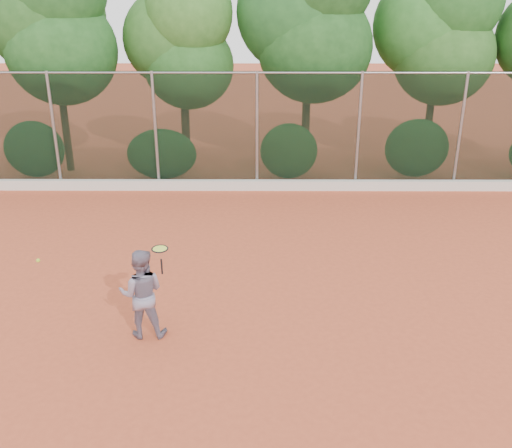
{
  "coord_description": "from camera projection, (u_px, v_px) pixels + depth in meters",
  "views": [
    {
      "loc": [
        0.05,
        -9.61,
        5.58
      ],
      "look_at": [
        0.0,
        1.0,
        1.25
      ],
      "focal_mm": 40.0,
      "sensor_mm": 36.0,
      "label": 1
    }
  ],
  "objects": [
    {
      "name": "tennis_player",
      "position": [
        142.0,
        293.0,
        9.72
      ],
      "size": [
        0.81,
        0.65,
        1.62
      ],
      "primitive_type": "imported",
      "rotation": [
        0.0,
        0.0,
        3.19
      ],
      "color": "slate",
      "rests_on": "ground"
    },
    {
      "name": "concrete_curb",
      "position": [
        257.0,
        185.0,
        17.27
      ],
      "size": [
        24.0,
        0.2,
        0.3
      ],
      "primitive_type": "cube",
      "color": "silver",
      "rests_on": "ground"
    },
    {
      "name": "chainlink_fence",
      "position": [
        257.0,
        128.0,
        16.79
      ],
      "size": [
        24.09,
        0.09,
        3.5
      ],
      "color": "black",
      "rests_on": "ground"
    },
    {
      "name": "tennis_ball_in_flight",
      "position": [
        38.0,
        260.0,
        9.7
      ],
      "size": [
        0.07,
        0.07,
        0.07
      ],
      "color": "#B0D630",
      "rests_on": "ground"
    },
    {
      "name": "foliage_backdrop",
      "position": [
        240.0,
        33.0,
        17.66
      ],
      "size": [
        23.7,
        3.63,
        7.55
      ],
      "color": "#3A2316",
      "rests_on": "ground"
    },
    {
      "name": "tennis_racket",
      "position": [
        160.0,
        251.0,
        9.28
      ],
      "size": [
        0.28,
        0.28,
        0.51
      ],
      "color": "black",
      "rests_on": "ground"
    },
    {
      "name": "ground",
      "position": [
        256.0,
        303.0,
        11.01
      ],
      "size": [
        80.0,
        80.0,
        0.0
      ],
      "primitive_type": "plane",
      "color": "#C14E2D",
      "rests_on": "ground"
    }
  ]
}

